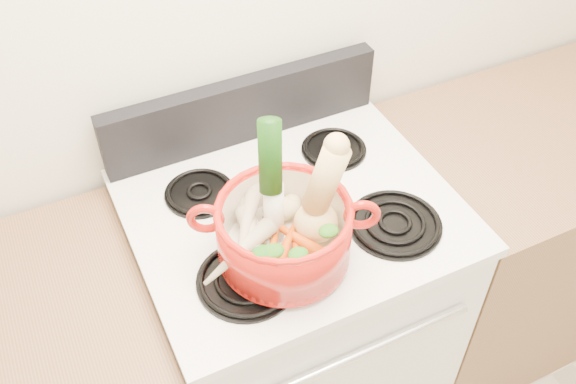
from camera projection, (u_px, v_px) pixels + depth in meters
name	position (u px, v px, depth m)	size (l,w,h in m)	color
wall_back	(230.00, 12.00, 1.54)	(3.50, 0.02, 2.60)	white
stove_body	(292.00, 321.00, 1.91)	(0.76, 0.65, 0.92)	white
cooktop	(293.00, 211.00, 1.57)	(0.78, 0.67, 0.03)	white
control_backsplash	(243.00, 110.00, 1.69)	(0.76, 0.05, 0.18)	black
oven_handle	(358.00, 355.00, 1.46)	(0.02, 0.02, 0.60)	silver
counter_right	(566.00, 210.00, 2.25)	(1.36, 0.65, 0.90)	brown
burner_front_left	(247.00, 279.00, 1.39)	(0.22, 0.22, 0.02)	black
burner_front_right	(395.00, 223.00, 1.51)	(0.22, 0.22, 0.02)	black
burner_back_left	(199.00, 192.00, 1.59)	(0.17, 0.17, 0.02)	black
burner_back_right	(334.00, 148.00, 1.70)	(0.17, 0.17, 0.02)	black
dutch_oven	(284.00, 232.00, 1.38)	(0.29, 0.29, 0.14)	#B7180F
pot_handle_left	(205.00, 219.00, 1.34)	(0.08, 0.08, 0.02)	#B7180F
pot_handle_right	(362.00, 215.00, 1.35)	(0.08, 0.08, 0.02)	#B7180F
squash	(317.00, 196.00, 1.34)	(0.10, 0.10, 0.25)	#D9B56F
leek	(273.00, 182.00, 1.33)	(0.05, 0.05, 0.32)	silver
ginger	(281.00, 209.00, 1.46)	(0.09, 0.06, 0.05)	tan
parsnip_0	(261.00, 233.00, 1.41)	(0.04, 0.04, 0.19)	beige
parsnip_1	(256.00, 248.00, 1.36)	(0.04, 0.04, 0.21)	beige
parsnip_2	(252.00, 235.00, 1.39)	(0.04, 0.04, 0.19)	beige
parsnip_3	(238.00, 252.00, 1.35)	(0.04, 0.04, 0.19)	beige
parsnip_4	(246.00, 224.00, 1.39)	(0.04, 0.04, 0.22)	beige
carrot_0	(296.00, 256.00, 1.36)	(0.03, 0.03, 0.16)	#C24D09
carrot_1	(270.00, 255.00, 1.36)	(0.03, 0.03, 0.16)	#D65C0A
carrot_2	(294.00, 238.00, 1.39)	(0.03, 0.03, 0.17)	#D23C0A
carrot_3	(285.00, 249.00, 1.36)	(0.03, 0.03, 0.15)	#C25309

